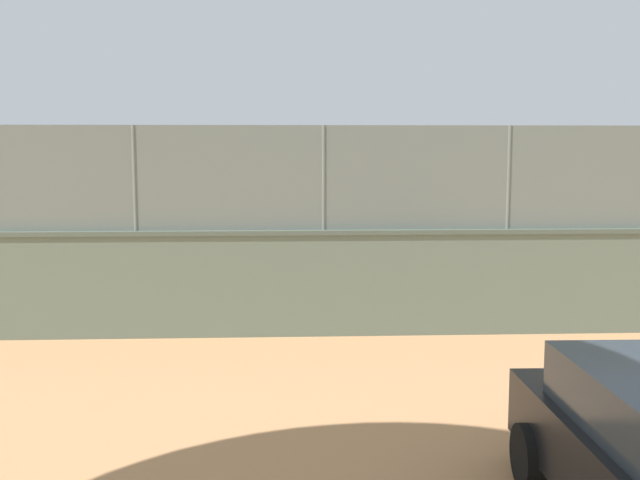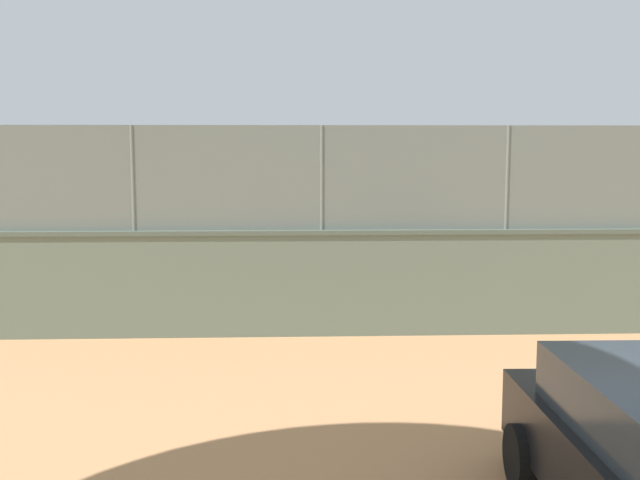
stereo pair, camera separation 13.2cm
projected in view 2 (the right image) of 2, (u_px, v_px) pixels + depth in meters
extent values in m
plane|color=tan|center=(336.00, 258.00, 22.83)|extent=(260.00, 260.00, 0.00)
cube|color=slate|center=(229.00, 286.00, 13.31)|extent=(29.52, 1.45, 1.78)
cube|color=#4D594D|center=(229.00, 232.00, 13.20)|extent=(29.52, 1.51, 0.08)
cube|color=slate|center=(228.00, 178.00, 13.09)|extent=(28.92, 1.18, 1.79)
cylinder|color=slate|center=(507.00, 178.00, 13.28)|extent=(0.07, 0.07, 1.79)
cylinder|color=slate|center=(322.00, 178.00, 13.15)|extent=(0.07, 0.07, 1.79)
cylinder|color=slate|center=(133.00, 178.00, 13.02)|extent=(0.07, 0.07, 1.79)
cylinder|color=#B2B2B2|center=(253.00, 274.00, 17.63)|extent=(0.21, 0.21, 0.73)
cylinder|color=#B2B2B2|center=(247.00, 274.00, 17.74)|extent=(0.21, 0.21, 0.73)
cylinder|color=#429951|center=(250.00, 247.00, 17.61)|extent=(0.48, 0.48, 0.54)
cylinder|color=brown|center=(260.00, 243.00, 17.47)|extent=(0.41, 0.45, 0.16)
cylinder|color=brown|center=(249.00, 240.00, 18.00)|extent=(0.41, 0.45, 0.16)
sphere|color=brown|center=(249.00, 231.00, 17.56)|extent=(0.21, 0.21, 0.21)
cylinder|color=black|center=(249.00, 227.00, 17.55)|extent=(0.31, 0.31, 0.05)
cylinder|color=black|center=(254.00, 239.00, 18.14)|extent=(0.22, 0.25, 0.04)
ellipsoid|color=#333338|center=(260.00, 238.00, 18.32)|extent=(0.22, 0.25, 0.24)
cylinder|color=#591919|center=(414.00, 243.00, 23.38)|extent=(0.20, 0.20, 0.71)
cylinder|color=#591919|center=(408.00, 243.00, 23.47)|extent=(0.20, 0.20, 0.71)
cylinder|color=white|center=(411.00, 223.00, 23.35)|extent=(0.46, 0.46, 0.53)
cylinder|color=tan|center=(420.00, 220.00, 23.26)|extent=(0.33, 0.48, 0.16)
cylinder|color=tan|center=(406.00, 218.00, 23.73)|extent=(0.33, 0.48, 0.16)
sphere|color=tan|center=(411.00, 211.00, 23.31)|extent=(0.20, 0.20, 0.20)
cylinder|color=red|center=(411.00, 208.00, 23.30)|extent=(0.29, 0.29, 0.05)
cylinder|color=black|center=(408.00, 218.00, 23.89)|extent=(0.18, 0.28, 0.04)
ellipsoid|color=#333338|center=(410.00, 217.00, 24.08)|extent=(0.18, 0.27, 0.24)
sphere|color=#3399D8|center=(244.00, 294.00, 16.80)|extent=(0.15, 0.15, 0.15)
cylinder|color=black|center=(521.00, 456.00, 7.44)|extent=(0.23, 0.63, 0.62)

